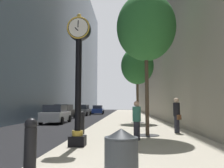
% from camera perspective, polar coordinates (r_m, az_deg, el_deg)
% --- Properties ---
extents(ground_plane, '(110.00, 110.00, 0.00)m').
position_cam_1_polar(ground_plane, '(29.34, -1.33, -8.41)').
color(ground_plane, black).
rests_on(ground_plane, ground).
extents(sidewalk_right, '(5.86, 80.00, 0.14)m').
position_cam_1_polar(sidewalk_right, '(32.25, 4.35, -8.00)').
color(sidewalk_right, '#BCB29E').
rests_on(sidewalk_right, ground).
extents(building_block_left, '(9.00, 80.00, 28.77)m').
position_cam_1_polar(building_block_left, '(37.15, -18.69, 15.12)').
color(building_block_left, slate).
rests_on(building_block_left, ground).
extents(street_clock, '(0.84, 0.55, 4.75)m').
position_cam_1_polar(street_clock, '(8.20, -8.44, 3.14)').
color(street_clock, black).
rests_on(street_clock, sidewalk_right).
extents(bollard_nearest, '(0.29, 0.29, 1.12)m').
position_cam_1_polar(bollard_nearest, '(5.59, -19.80, -13.46)').
color(bollard_nearest, black).
rests_on(bollard_nearest, sidewalk_right).
extents(bollard_third, '(0.29, 0.29, 1.12)m').
position_cam_1_polar(bollard_third, '(11.43, -7.62, -9.43)').
color(bollard_third, black).
rests_on(bollard_third, sidewalk_right).
extents(street_tree_near, '(2.87, 2.87, 6.85)m').
position_cam_1_polar(street_tree_near, '(11.53, 8.53, 13.81)').
color(street_tree_near, '#333335').
rests_on(street_tree_near, sidewalk_right).
extents(street_tree_mid_near, '(2.71, 2.71, 6.27)m').
position_cam_1_polar(street_tree_mid_near, '(19.08, 6.37, 4.55)').
color(street_tree_mid_near, '#333335').
rests_on(street_tree_mid_near, sidewalk_right).
extents(trash_bin, '(0.53, 0.53, 1.05)m').
position_cam_1_polar(trash_bin, '(3.65, 2.37, -19.10)').
color(trash_bin, '#383D42').
rests_on(trash_bin, sidewalk_right).
extents(pedestrian_walking, '(0.43, 0.51, 1.80)m').
position_cam_1_polar(pedestrian_walking, '(12.26, 15.95, -7.28)').
color(pedestrian_walking, '#23232D').
rests_on(pedestrian_walking, sidewalk_right).
extents(pedestrian_by_clock, '(0.48, 0.48, 1.58)m').
position_cam_1_polar(pedestrian_by_clock, '(9.43, 6.22, -8.84)').
color(pedestrian_by_clock, '#23232D').
rests_on(pedestrian_by_clock, sidewalk_right).
extents(car_blue_near, '(2.16, 4.15, 1.56)m').
position_cam_1_polar(car_blue_near, '(40.69, -3.58, -6.48)').
color(car_blue_near, navy).
rests_on(car_blue_near, ground).
extents(car_black_mid, '(2.00, 4.16, 1.65)m').
position_cam_1_polar(car_black_mid, '(26.29, -11.93, -6.90)').
color(car_black_mid, black).
rests_on(car_black_mid, ground).
extents(car_silver_far, '(1.99, 4.04, 1.58)m').
position_cam_1_polar(car_silver_far, '(20.41, -13.92, -7.41)').
color(car_silver_far, '#B7BABF').
rests_on(car_silver_far, ground).
extents(car_grey_trailing, '(2.13, 4.21, 1.64)m').
position_cam_1_polar(car_grey_trailing, '(34.32, -7.46, -6.59)').
color(car_grey_trailing, slate).
rests_on(car_grey_trailing, ground).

